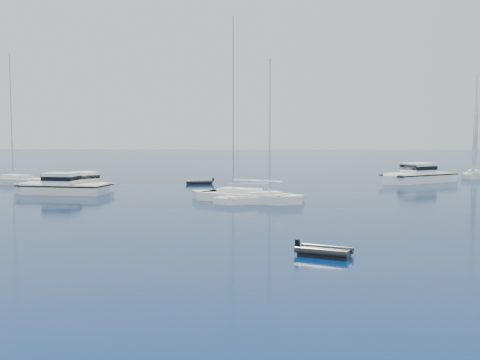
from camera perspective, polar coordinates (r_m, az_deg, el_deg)
The scene contains 10 objects.
ground at distance 27.45m, azimuth -6.70°, elevation -8.93°, with size 400.00×400.00×0.00m, color #081D4C.
motor_cruiser_centre at distance 64.81m, azimuth -16.95°, elevation -1.30°, with size 3.32×10.85×2.85m, color silver, non-canonical shape.
motor_cruiser_far_l at distance 68.75m, azimuth -14.81°, elevation -0.93°, with size 3.04×9.92×2.60m, color white, non-canonical shape.
motor_cruiser_distant at distance 79.35m, azimuth 16.64°, elevation -0.25°, with size 3.79×12.40×3.25m, color white, non-canonical shape.
sailboat_mid_r at distance 55.38m, azimuth 0.43°, elevation -2.07°, with size 3.15×12.11×17.80m, color white, non-canonical shape.
sailboat_centre at distance 54.23m, azimuth 1.93°, elevation -2.21°, with size 2.40×9.22×13.56m, color white, non-canonical shape.
sailboat_far_l at distance 78.86m, azimuth -20.45°, elevation -0.38°, with size 2.98×11.47×16.86m, color silver, non-canonical shape.
sailboat_sails_far at distance 91.63m, azimuth 21.65°, elevation 0.24°, with size 2.68×10.29×15.13m, color white, non-canonical shape.
tender_grey_near at distance 31.40m, azimuth 8.09°, elevation -7.23°, with size 1.69×2.95×0.95m, color black, non-canonical shape.
tender_grey_far at distance 74.48m, azimuth -3.95°, elevation -0.38°, with size 1.93×3.49×0.95m, color black, non-canonical shape.
Camera 1 is at (4.42, -26.33, 6.39)m, focal length 44.36 mm.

